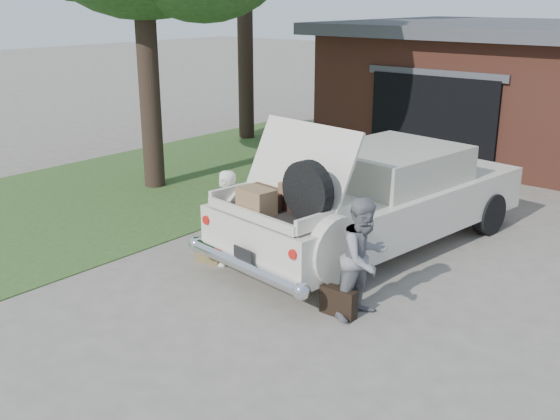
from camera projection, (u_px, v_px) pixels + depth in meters
The scene contains 7 objects.
ground at pixel (252, 296), 9.01m from camera, with size 90.00×90.00×0.00m, color gray.
grass_strip at pixel (160, 182), 14.55m from camera, with size 6.00×16.00×0.02m, color #2D4C1E.
sedan at pixel (375, 198), 10.57m from camera, with size 2.87×5.89×2.24m.
woman_left at pixel (226, 218), 9.88m from camera, with size 0.54×0.36×1.49m, color silver.
woman_right at pixel (364, 258), 8.22m from camera, with size 0.77×0.60×1.59m, color gray.
suitcase_left at pixel (208, 253), 10.10m from camera, with size 0.41×0.13×0.32m, color olive.
suitcase_right at pixel (339, 302), 8.41m from camera, with size 0.49×0.16×0.38m, color black.
Camera 1 is at (5.55, -6.04, 3.92)m, focal length 42.00 mm.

